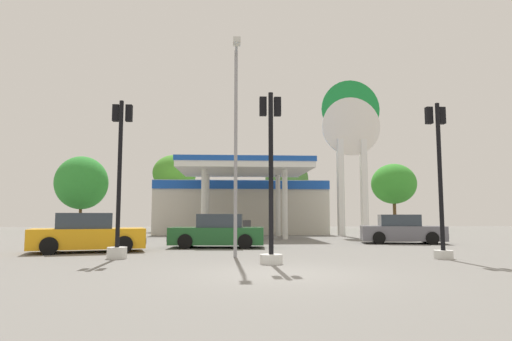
% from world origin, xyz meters
% --- Properties ---
extents(ground_plane, '(90.00, 90.00, 0.00)m').
position_xyz_m(ground_plane, '(0.00, 0.00, 0.00)').
color(ground_plane, slate).
rests_on(ground_plane, ground).
extents(gas_station, '(12.70, 12.92, 4.77)m').
position_xyz_m(gas_station, '(-0.28, 22.91, 2.24)').
color(gas_station, beige).
rests_on(gas_station, ground).
extents(station_pole_sign, '(4.11, 0.56, 10.91)m').
position_xyz_m(station_pole_sign, '(7.33, 19.19, 6.86)').
color(station_pole_sign, white).
rests_on(station_pole_sign, ground).
extents(car_0, '(4.19, 2.09, 1.46)m').
position_xyz_m(car_0, '(-1.71, 8.79, 0.66)').
color(car_0, black).
rests_on(car_0, ground).
extents(car_1, '(4.49, 2.79, 1.50)m').
position_xyz_m(car_1, '(-6.65, 6.70, 0.68)').
color(car_1, black).
rests_on(car_1, ground).
extents(car_2, '(4.29, 2.49, 1.44)m').
position_xyz_m(car_2, '(7.51, 11.13, 0.65)').
color(car_2, black).
rests_on(car_2, ground).
extents(traffic_signal_0, '(0.66, 0.69, 5.09)m').
position_xyz_m(traffic_signal_0, '(0.01, 2.13, 2.07)').
color(traffic_signal_0, silver).
rests_on(traffic_signal_0, ground).
extents(traffic_signal_1, '(0.65, 0.68, 5.25)m').
position_xyz_m(traffic_signal_1, '(-4.86, 4.01, 1.99)').
color(traffic_signal_1, silver).
rests_on(traffic_signal_1, ground).
extents(traffic_signal_2, '(0.65, 0.66, 5.15)m').
position_xyz_m(traffic_signal_2, '(5.72, 3.27, 2.25)').
color(traffic_signal_2, silver).
rests_on(traffic_signal_2, ground).
extents(tree_0, '(4.67, 4.67, 6.76)m').
position_xyz_m(tree_0, '(-14.57, 30.08, 4.35)').
color(tree_0, brown).
rests_on(tree_0, ground).
extents(tree_1, '(3.89, 3.89, 6.80)m').
position_xyz_m(tree_1, '(-6.07, 28.92, 5.17)').
color(tree_1, brown).
rests_on(tree_1, ground).
extents(tree_2, '(4.10, 4.10, 6.97)m').
position_xyz_m(tree_2, '(4.31, 30.88, 4.79)').
color(tree_2, brown).
rests_on(tree_2, ground).
extents(tree_3, '(4.30, 4.30, 6.39)m').
position_xyz_m(tree_3, '(14.79, 31.01, 4.44)').
color(tree_3, brown).
rests_on(tree_3, ground).
extents(corner_streetlamp, '(0.24, 1.48, 7.20)m').
position_xyz_m(corner_streetlamp, '(-1.00, 4.03, 4.31)').
color(corner_streetlamp, gray).
rests_on(corner_streetlamp, ground).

